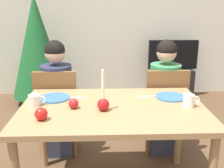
{
  "coord_description": "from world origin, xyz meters",
  "views": [
    {
      "loc": [
        -0.08,
        -1.9,
        1.51
      ],
      "look_at": [
        0.0,
        0.2,
        0.87
      ],
      "focal_mm": 43.19,
      "sensor_mm": 36.0,
      "label": 1
    }
  ],
  "objects_px": {
    "chair_right": "(164,106)",
    "mug_right": "(189,101)",
    "christmas_tree": "(37,46)",
    "person_right_child": "(164,99)",
    "tv_stand": "(171,83)",
    "tv": "(173,55)",
    "dining_table": "(113,117)",
    "plate_right": "(170,97)",
    "chair_left": "(58,107)",
    "apple_by_left_plate": "(74,104)",
    "plate_left": "(55,98)",
    "candle_centerpiece": "(103,102)",
    "mug_left": "(35,100)",
    "apple_near_candle": "(41,114)",
    "person_left_child": "(58,101)"
  },
  "relations": [
    {
      "from": "apple_near_candle",
      "to": "plate_left",
      "type": "bearing_deg",
      "value": 87.5
    },
    {
      "from": "plate_left",
      "to": "mug_right",
      "type": "relative_size",
      "value": 1.95
    },
    {
      "from": "tv_stand",
      "to": "candle_centerpiece",
      "type": "distance_m",
      "value": 2.68
    },
    {
      "from": "candle_centerpiece",
      "to": "plate_right",
      "type": "bearing_deg",
      "value": 24.84
    },
    {
      "from": "christmas_tree",
      "to": "candle_centerpiece",
      "type": "relative_size",
      "value": 5.62
    },
    {
      "from": "tv_stand",
      "to": "person_right_child",
      "type": "bearing_deg",
      "value": -107.03
    },
    {
      "from": "person_right_child",
      "to": "mug_left",
      "type": "relative_size",
      "value": 8.95
    },
    {
      "from": "tv",
      "to": "dining_table",
      "type": "bearing_deg",
      "value": -114.5
    },
    {
      "from": "tv",
      "to": "person_right_child",
      "type": "bearing_deg",
      "value": -107.02
    },
    {
      "from": "tv_stand",
      "to": "mug_left",
      "type": "relative_size",
      "value": 4.89
    },
    {
      "from": "tv",
      "to": "mug_left",
      "type": "relative_size",
      "value": 6.04
    },
    {
      "from": "dining_table",
      "to": "candle_centerpiece",
      "type": "xyz_separation_m",
      "value": [
        -0.07,
        -0.07,
        0.15
      ]
    },
    {
      "from": "christmas_tree",
      "to": "person_right_child",
      "type": "bearing_deg",
      "value": -43.0
    },
    {
      "from": "chair_left",
      "to": "plate_left",
      "type": "bearing_deg",
      "value": -82.35
    },
    {
      "from": "tv",
      "to": "apple_near_candle",
      "type": "xyz_separation_m",
      "value": [
        -1.54,
        -2.52,
        0.08
      ]
    },
    {
      "from": "dining_table",
      "to": "plate_right",
      "type": "relative_size",
      "value": 5.75
    },
    {
      "from": "mug_right",
      "to": "apple_near_candle",
      "type": "xyz_separation_m",
      "value": [
        -1.06,
        -0.2,
        -0.01
      ]
    },
    {
      "from": "tv_stand",
      "to": "mug_left",
      "type": "bearing_deg",
      "value": -126.1
    },
    {
      "from": "chair_right",
      "to": "apple_by_left_plate",
      "type": "distance_m",
      "value": 1.08
    },
    {
      "from": "christmas_tree",
      "to": "apple_by_left_plate",
      "type": "xyz_separation_m",
      "value": [
        0.75,
        -2.13,
        -0.1
      ]
    },
    {
      "from": "tv_stand",
      "to": "tv",
      "type": "height_order",
      "value": "tv"
    },
    {
      "from": "christmas_tree",
      "to": "apple_by_left_plate",
      "type": "distance_m",
      "value": 2.26
    },
    {
      "from": "tv_stand",
      "to": "tv",
      "type": "relative_size",
      "value": 0.81
    },
    {
      "from": "dining_table",
      "to": "tv_stand",
      "type": "bearing_deg",
      "value": 65.5
    },
    {
      "from": "person_left_child",
      "to": "christmas_tree",
      "type": "distance_m",
      "value": 1.59
    },
    {
      "from": "person_left_child",
      "to": "person_right_child",
      "type": "xyz_separation_m",
      "value": [
        1.06,
        0.0,
        0.0
      ]
    },
    {
      "from": "plate_right",
      "to": "candle_centerpiece",
      "type": "bearing_deg",
      "value": -155.16
    },
    {
      "from": "mug_right",
      "to": "dining_table",
      "type": "bearing_deg",
      "value": 178.03
    },
    {
      "from": "candle_centerpiece",
      "to": "mug_left",
      "type": "relative_size",
      "value": 2.32
    },
    {
      "from": "plate_left",
      "to": "apple_by_left_plate",
      "type": "distance_m",
      "value": 0.28
    },
    {
      "from": "dining_table",
      "to": "apple_near_candle",
      "type": "relative_size",
      "value": 15.94
    },
    {
      "from": "mug_right",
      "to": "christmas_tree",
      "type": "bearing_deg",
      "value": 127.11
    },
    {
      "from": "tv_stand",
      "to": "apple_by_left_plate",
      "type": "height_order",
      "value": "apple_by_left_plate"
    },
    {
      "from": "person_right_child",
      "to": "tv",
      "type": "bearing_deg",
      "value": 72.98
    },
    {
      "from": "dining_table",
      "to": "plate_right",
      "type": "height_order",
      "value": "plate_right"
    },
    {
      "from": "candle_centerpiece",
      "to": "chair_left",
      "type": "bearing_deg",
      "value": 123.77
    },
    {
      "from": "dining_table",
      "to": "person_left_child",
      "type": "distance_m",
      "value": 0.83
    },
    {
      "from": "chair_right",
      "to": "apple_by_left_plate",
      "type": "height_order",
      "value": "chair_right"
    },
    {
      "from": "apple_near_candle",
      "to": "person_left_child",
      "type": "bearing_deg",
      "value": 92.41
    },
    {
      "from": "chair_right",
      "to": "apple_near_candle",
      "type": "xyz_separation_m",
      "value": [
        -1.03,
        -0.83,
        0.28
      ]
    },
    {
      "from": "chair_right",
      "to": "chair_left",
      "type": "bearing_deg",
      "value": 180.0
    },
    {
      "from": "mug_left",
      "to": "apple_near_candle",
      "type": "xyz_separation_m",
      "value": [
        0.11,
        -0.27,
        0.0
      ]
    },
    {
      "from": "chair_right",
      "to": "tv_stand",
      "type": "xyz_separation_m",
      "value": [
        0.51,
        1.69,
        -0.27
      ]
    },
    {
      "from": "candle_centerpiece",
      "to": "mug_left",
      "type": "height_order",
      "value": "candle_centerpiece"
    },
    {
      "from": "plate_left",
      "to": "plate_right",
      "type": "bearing_deg",
      "value": -0.6
    },
    {
      "from": "plate_right",
      "to": "apple_by_left_plate",
      "type": "bearing_deg",
      "value": -164.9
    },
    {
      "from": "apple_near_candle",
      "to": "apple_by_left_plate",
      "type": "xyz_separation_m",
      "value": [
        0.19,
        0.2,
        -0.01
      ]
    },
    {
      "from": "tv_stand",
      "to": "apple_by_left_plate",
      "type": "relative_size",
      "value": 8.49
    },
    {
      "from": "plate_left",
      "to": "candle_centerpiece",
      "type": "bearing_deg",
      "value": -34.09
    },
    {
      "from": "chair_right",
      "to": "mug_right",
      "type": "xyz_separation_m",
      "value": [
        0.03,
        -0.63,
        0.29
      ]
    }
  ]
}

